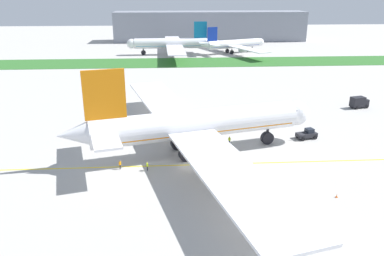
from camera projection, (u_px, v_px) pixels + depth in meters
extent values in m
plane|color=#ADAAA5|center=(188.00, 166.00, 70.76)|extent=(600.00, 600.00, 0.00)
cube|color=yellow|center=(188.00, 165.00, 71.15)|extent=(280.00, 0.36, 0.01)
cube|color=#2D6628|center=(175.00, 63.00, 171.48)|extent=(320.00, 24.00, 0.10)
cylinder|color=white|center=(197.00, 123.00, 74.34)|extent=(40.97, 15.56, 5.52)
cube|color=orange|center=(197.00, 128.00, 74.67)|extent=(39.28, 14.72, 0.66)
sphere|color=white|center=(296.00, 113.00, 80.78)|extent=(5.24, 5.24, 5.24)
cone|color=white|center=(74.00, 135.00, 67.48)|extent=(7.05, 6.06, 4.69)
cube|color=orange|center=(104.00, 95.00, 66.88)|extent=(7.27, 2.37, 8.83)
cube|color=white|center=(99.00, 120.00, 73.72)|extent=(6.56, 9.67, 0.39)
cube|color=white|center=(106.00, 140.00, 63.86)|extent=(6.56, 9.67, 0.39)
cube|color=white|center=(161.00, 100.00, 92.90)|extent=(17.91, 37.88, 0.44)
cube|color=white|center=(231.00, 175.00, 55.06)|extent=(17.91, 37.88, 0.44)
cylinder|color=#B7BABF|center=(175.00, 116.00, 86.42)|extent=(5.83, 4.25, 3.03)
cylinder|color=black|center=(186.00, 115.00, 87.19)|extent=(1.24, 3.20, 3.19)
cylinder|color=#B7BABF|center=(218.00, 162.00, 63.39)|extent=(5.83, 4.25, 3.03)
cylinder|color=black|center=(232.00, 160.00, 64.16)|extent=(1.24, 3.20, 3.19)
cylinder|color=black|center=(267.00, 133.00, 80.20)|extent=(0.58, 0.58, 2.14)
cylinder|color=black|center=(267.00, 138.00, 80.56)|extent=(2.83, 1.80, 2.62)
cylinder|color=black|center=(177.00, 139.00, 77.27)|extent=(0.58, 0.58, 2.14)
cylinder|color=black|center=(177.00, 143.00, 77.63)|extent=(2.83, 1.80, 2.62)
cylinder|color=black|center=(186.00, 149.00, 72.09)|extent=(0.58, 0.58, 2.14)
cylinder|color=black|center=(186.00, 154.00, 72.45)|extent=(2.83, 1.80, 2.62)
cube|color=black|center=(293.00, 110.00, 80.31)|extent=(2.90, 4.49, 0.99)
sphere|color=black|center=(114.00, 125.00, 72.04)|extent=(0.39, 0.39, 0.39)
sphere|color=black|center=(129.00, 123.00, 72.87)|extent=(0.39, 0.39, 0.39)
sphere|color=black|center=(144.00, 122.00, 73.69)|extent=(0.39, 0.39, 0.39)
sphere|color=black|center=(158.00, 120.00, 74.52)|extent=(0.39, 0.39, 0.39)
sphere|color=black|center=(172.00, 119.00, 75.35)|extent=(0.39, 0.39, 0.39)
sphere|color=black|center=(186.00, 118.00, 76.18)|extent=(0.39, 0.39, 0.39)
sphere|color=black|center=(200.00, 116.00, 77.01)|extent=(0.39, 0.39, 0.39)
sphere|color=black|center=(213.00, 115.00, 77.84)|extent=(0.39, 0.39, 0.39)
sphere|color=black|center=(226.00, 114.00, 78.66)|extent=(0.39, 0.39, 0.39)
sphere|color=black|center=(238.00, 112.00, 79.49)|extent=(0.39, 0.39, 0.39)
sphere|color=black|center=(251.00, 111.00, 80.32)|extent=(0.39, 0.39, 0.39)
sphere|color=black|center=(263.00, 110.00, 81.15)|extent=(0.39, 0.39, 0.39)
cube|color=#26262B|center=(306.00, 135.00, 83.52)|extent=(4.79, 3.08, 0.89)
cube|color=black|center=(309.00, 131.00, 83.41)|extent=(1.93, 1.90, 0.90)
cylinder|color=black|center=(294.00, 138.00, 82.71)|extent=(1.77, 0.57, 0.12)
cylinder|color=black|center=(303.00, 139.00, 82.31)|extent=(0.96, 0.56, 0.90)
cylinder|color=black|center=(297.00, 136.00, 84.13)|extent=(0.96, 0.56, 0.90)
cylinder|color=black|center=(315.00, 137.00, 83.21)|extent=(0.96, 0.56, 0.90)
cylinder|color=black|center=(310.00, 134.00, 85.04)|extent=(0.96, 0.56, 0.90)
cylinder|color=black|center=(148.00, 168.00, 68.77)|extent=(0.12, 0.12, 0.85)
cylinder|color=#BFE519|center=(147.00, 165.00, 68.40)|extent=(0.10, 0.10, 0.54)
cylinder|color=black|center=(147.00, 168.00, 68.95)|extent=(0.12, 0.12, 0.85)
cylinder|color=#BFE519|center=(147.00, 164.00, 68.85)|extent=(0.10, 0.10, 0.54)
cube|color=#BFE519|center=(147.00, 165.00, 68.61)|extent=(0.33, 0.49, 0.60)
sphere|color=tan|center=(147.00, 162.00, 68.47)|extent=(0.23, 0.23, 0.23)
cylinder|color=black|center=(120.00, 167.00, 69.30)|extent=(0.12, 0.12, 0.85)
cylinder|color=orange|center=(119.00, 164.00, 68.93)|extent=(0.10, 0.10, 0.54)
cylinder|color=black|center=(120.00, 167.00, 69.48)|extent=(0.12, 0.12, 0.85)
cylinder|color=orange|center=(121.00, 163.00, 69.38)|extent=(0.10, 0.10, 0.54)
cube|color=orange|center=(120.00, 163.00, 69.15)|extent=(0.39, 0.51, 0.60)
sphere|color=#8C6647|center=(120.00, 161.00, 69.00)|extent=(0.23, 0.23, 0.23)
cylinder|color=black|center=(230.00, 143.00, 80.40)|extent=(0.13, 0.13, 0.88)
cylinder|color=#BFE519|center=(230.00, 140.00, 80.03)|extent=(0.10, 0.10, 0.56)
cylinder|color=black|center=(229.00, 142.00, 80.56)|extent=(0.13, 0.13, 0.88)
cylinder|color=#BFE519|center=(229.00, 139.00, 80.43)|extent=(0.10, 0.10, 0.56)
cube|color=#BFE519|center=(229.00, 139.00, 80.22)|extent=(0.45, 0.53, 0.62)
sphere|color=brown|center=(229.00, 137.00, 80.07)|extent=(0.24, 0.24, 0.24)
cube|color=#F2590C|center=(337.00, 197.00, 60.05)|extent=(0.36, 0.36, 0.03)
cone|color=#F2590C|center=(337.00, 196.00, 59.95)|extent=(0.28, 0.28, 0.55)
cylinder|color=white|center=(337.00, 195.00, 59.94)|extent=(0.17, 0.17, 0.06)
cube|color=black|center=(358.00, 102.00, 104.90)|extent=(4.13, 3.07, 2.67)
cube|color=black|center=(364.00, 102.00, 105.73)|extent=(1.92, 2.42, 1.88)
cube|color=#263347|center=(367.00, 101.00, 105.80)|extent=(0.54, 1.82, 0.83)
cylinder|color=black|center=(361.00, 105.00, 107.04)|extent=(0.95, 0.52, 0.90)
cylinder|color=black|center=(367.00, 107.00, 105.06)|extent=(0.95, 0.52, 0.90)
cylinder|color=black|center=(351.00, 106.00, 106.08)|extent=(0.95, 0.52, 0.90)
cylinder|color=black|center=(357.00, 108.00, 104.10)|extent=(0.95, 0.52, 0.90)
cylinder|color=white|center=(170.00, 43.00, 191.13)|extent=(35.78, 5.67, 4.97)
cube|color=#0C6B9E|center=(170.00, 45.00, 191.43)|extent=(34.34, 5.25, 0.60)
sphere|color=white|center=(132.00, 44.00, 189.61)|extent=(4.72, 4.72, 4.72)
cone|color=white|center=(210.00, 42.00, 192.59)|extent=(5.55, 4.33, 4.22)
cube|color=#0C6B9E|center=(200.00, 30.00, 190.13)|extent=(6.43, 0.62, 7.95)
cube|color=white|center=(203.00, 43.00, 187.46)|extent=(4.08, 8.02, 0.35)
cube|color=white|center=(201.00, 40.00, 196.78)|extent=(4.08, 8.02, 0.35)
cube|color=white|center=(176.00, 50.00, 174.10)|extent=(8.48, 32.27, 0.40)
cube|color=white|center=(173.00, 40.00, 208.87)|extent=(8.48, 32.27, 0.40)
cylinder|color=#B7BABF|center=(173.00, 51.00, 181.30)|extent=(4.77, 2.83, 2.73)
cylinder|color=black|center=(168.00, 51.00, 181.11)|extent=(0.47, 2.88, 2.87)
cylinder|color=#B7BABF|center=(171.00, 45.00, 202.52)|extent=(4.77, 2.83, 2.73)
cylinder|color=black|center=(167.00, 45.00, 202.33)|extent=(0.47, 2.88, 2.87)
cylinder|color=black|center=(143.00, 51.00, 191.23)|extent=(0.52, 0.52, 1.92)
cylinder|color=black|center=(143.00, 53.00, 191.55)|extent=(2.38, 1.11, 2.36)
cylinder|color=black|center=(176.00, 51.00, 190.08)|extent=(0.52, 0.52, 1.92)
cylinder|color=black|center=(177.00, 53.00, 190.40)|extent=(2.38, 1.11, 2.36)
cylinder|color=black|center=(176.00, 49.00, 194.97)|extent=(0.52, 0.52, 1.92)
cylinder|color=black|center=(176.00, 51.00, 195.29)|extent=(2.38, 1.11, 2.36)
cylinder|color=white|center=(234.00, 44.00, 195.64)|extent=(29.34, 15.16, 4.20)
cube|color=navy|center=(234.00, 45.00, 195.89)|extent=(28.11, 14.40, 0.50)
sphere|color=white|center=(260.00, 42.00, 202.25)|extent=(3.99, 3.99, 3.99)
cone|color=white|center=(205.00, 45.00, 188.63)|extent=(5.62, 5.04, 3.57)
cube|color=navy|center=(212.00, 34.00, 188.65)|extent=(5.16, 2.42, 6.71)
cube|color=white|center=(207.00, 43.00, 193.59)|extent=(5.58, 7.46, 0.29)
cube|color=white|center=(215.00, 45.00, 186.48)|extent=(5.58, 7.46, 0.29)
cube|color=white|center=(216.00, 42.00, 208.41)|extent=(16.25, 27.47, 0.34)
cube|color=white|center=(248.00, 49.00, 182.01)|extent=(16.25, 27.47, 0.34)
cylinder|color=#B7BABF|center=(223.00, 45.00, 204.07)|extent=(4.56, 3.64, 2.31)
cylinder|color=black|center=(227.00, 45.00, 204.88)|extent=(1.23, 2.38, 2.42)
cylinder|color=#B7BABF|center=(243.00, 50.00, 187.94)|extent=(4.56, 3.64, 2.31)
cylinder|color=black|center=(246.00, 50.00, 188.76)|extent=(1.23, 2.38, 2.42)
cylinder|color=black|center=(252.00, 48.00, 201.29)|extent=(0.44, 0.44, 1.63)
cylinder|color=black|center=(252.00, 50.00, 201.57)|extent=(2.18, 1.58, 1.99)
cylinder|color=black|center=(227.00, 49.00, 197.51)|extent=(0.44, 0.44, 1.63)
cylinder|color=black|center=(227.00, 51.00, 197.79)|extent=(2.18, 1.58, 1.99)
cylinder|color=black|center=(232.00, 50.00, 193.78)|extent=(0.44, 0.44, 1.63)
cylinder|color=black|center=(232.00, 52.00, 194.06)|extent=(2.18, 1.58, 1.99)
cube|color=gray|center=(210.00, 26.00, 243.07)|extent=(119.20, 20.00, 18.00)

